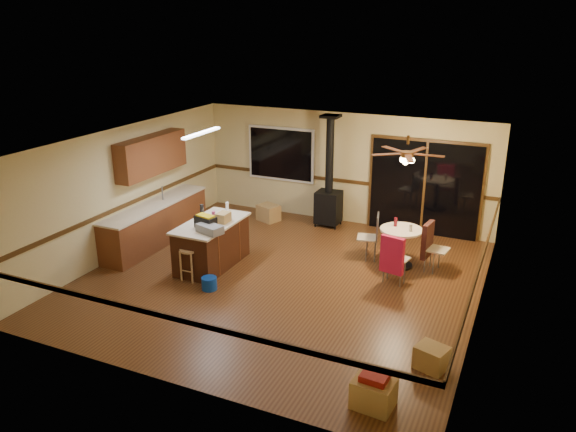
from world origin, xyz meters
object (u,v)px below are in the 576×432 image
Objects in this scene: chair_right at (429,240)px; box_under_window at (268,213)px; wood_stove at (329,196)px; bar_stool at (190,264)px; chair_left at (373,231)px; dining_table at (401,241)px; kitchen_island at (212,244)px; toolbox_black at (206,222)px; blue_bucket at (209,283)px; chair_near at (393,255)px; box_corner_a at (374,393)px; box_corner_b at (432,358)px; toolbox_grey at (210,229)px.

chair_right reaches higher than box_under_window.
bar_stool is at bearing -109.41° from wood_stove.
chair_left is at bearing -44.47° from wood_stove.
dining_table is 1.60× the size of chair_left.
chair_left is (1.48, -1.45, -0.14)m from wood_stove.
box_under_window is at bearing 91.54° from bar_stool.
dining_table is 0.61m from chair_left.
kitchen_island is 3.26× the size of chair_left.
toolbox_black is 0.80× the size of chair_left.
toolbox_black reaches higher than blue_bucket.
toolbox_black reaches higher than dining_table.
kitchen_island is 3.44× the size of box_under_window.
chair_near is 4.20m from box_under_window.
dining_table reaches higher than bar_stool.
wood_stove reaches higher than bar_stool.
chair_right is 4.23m from box_under_window.
chair_left is at bearing 35.03° from toolbox_black.
bar_stool is 1.23× the size of box_corner_a.
kitchen_island is 4.99m from box_corner_a.
dining_table is 4.39m from box_corner_a.
box_under_window is (-2.91, 1.18, -0.39)m from chair_left.
dining_table is at bearing 32.86° from bar_stool.
toolbox_black is 0.66× the size of bar_stool.
toolbox_black is at bearing -144.97° from chair_left.
wood_stove is 6.08× the size of box_corner_b.
wood_stove is at bearing 73.92° from toolbox_grey.
chair_near is 1.69× the size of box_corner_b.
chair_right is (1.12, -0.05, 0.01)m from chair_left.
chair_near reaches higher than box_corner_a.
chair_right is (3.93, 2.28, 0.29)m from bar_stool.
chair_left is (2.78, 1.60, 0.14)m from kitchen_island.
chair_right is (3.90, 1.55, 0.14)m from kitchen_island.
chair_right is 3.38m from box_corner_b.
toolbox_grey reaches higher than box_under_window.
toolbox_grey is 1.77× the size of blue_bucket.
toolbox_black is at bearing 75.48° from bar_stool.
chair_left reaches higher than kitchen_island.
chair_right is (3.40, 2.48, 0.48)m from blue_bucket.
chair_left is (2.70, 1.89, -0.42)m from toolbox_black.
chair_left is (-0.60, 0.12, 0.06)m from dining_table.
kitchen_island reaches higher than box_under_window.
toolbox_black is 0.50× the size of dining_table.
chair_right is (0.46, 0.95, 0.00)m from chair_near.
bar_stool is at bearing 152.81° from box_corner_a.
chair_near is at bearing 18.84° from toolbox_grey.
chair_right reaches higher than bar_stool.
kitchen_island is 3.21m from chair_left.
bar_stool is at bearing -149.89° from chair_right.
box_under_window is at bearing 148.54° from chair_near.
chair_right is at bearing 64.35° from chair_near.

